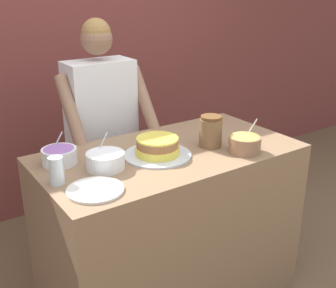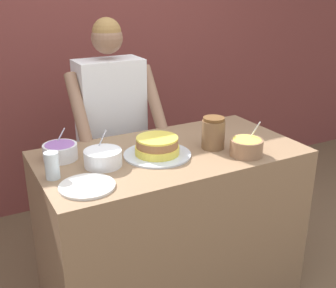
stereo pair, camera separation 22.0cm
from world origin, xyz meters
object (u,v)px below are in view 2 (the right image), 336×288
frosting_bowl_purple (60,151)px  cake (157,148)px  frosting_bowl_white (103,157)px  drinking_glass (52,166)px  stoneware_jar (213,133)px  frosting_bowl_yellow (246,147)px  ceramic_plate (87,186)px  person_baker (112,121)px

frosting_bowl_purple → cake: bearing=-22.5°
frosting_bowl_purple → frosting_bowl_white: frosting_bowl_white is taller
drinking_glass → stoneware_jar: size_ratio=0.74×
cake → frosting_bowl_white: size_ratio=1.90×
frosting_bowl_yellow → ceramic_plate: frosting_bowl_yellow is taller
frosting_bowl_white → ceramic_plate: bearing=-127.3°
frosting_bowl_yellow → stoneware_jar: size_ratio=1.00×
person_baker → cake: (0.01, -0.63, 0.03)m
ceramic_plate → stoneware_jar: 0.78m
person_baker → frosting_bowl_purple: (-0.45, -0.44, 0.04)m
stoneware_jar → drinking_glass: bearing=178.1°
frosting_bowl_yellow → frosting_bowl_purple: bearing=155.0°
cake → frosting_bowl_yellow: size_ratio=2.03×
frosting_bowl_yellow → stoneware_jar: (-0.10, 0.17, 0.04)m
cake → ceramic_plate: size_ratio=1.41×
cake → frosting_bowl_purple: (-0.46, 0.19, 0.00)m
frosting_bowl_yellow → frosting_bowl_white: frosting_bowl_yellow is taller
frosting_bowl_purple → drinking_glass: size_ratio=1.36×
person_baker → stoneware_jar: size_ratio=9.15×
drinking_glass → stoneware_jar: bearing=-1.9°
frosting_bowl_yellow → frosting_bowl_white: (-0.71, 0.23, -0.00)m
cake → drinking_glass: (-0.55, -0.02, 0.02)m
frosting_bowl_purple → frosting_bowl_white: 0.25m
frosting_bowl_yellow → ceramic_plate: 0.86m
frosting_bowl_yellow → stoneware_jar: same height
frosting_bowl_purple → frosting_bowl_white: (0.16, -0.18, 0.00)m
frosting_bowl_white → ceramic_plate: size_ratio=0.75×
stoneware_jar → frosting_bowl_white: bearing=174.8°
frosting_bowl_yellow → stoneware_jar: 0.20m
frosting_bowl_white → stoneware_jar: 0.62m
person_baker → frosting_bowl_white: (-0.29, -0.63, 0.04)m
frosting_bowl_purple → drinking_glass: frosting_bowl_purple is taller
ceramic_plate → drinking_glass: bearing=123.4°
ceramic_plate → cake: bearing=22.6°
frosting_bowl_yellow → stoneware_jar: bearing=119.6°
frosting_bowl_white → stoneware_jar: (0.61, -0.06, 0.04)m
cake → frosting_bowl_yellow: (0.41, -0.22, 0.00)m
frosting_bowl_yellow → frosting_bowl_purple: size_ratio=1.00×
person_baker → frosting_bowl_white: bearing=-114.5°
person_baker → stoneware_jar: person_baker is taller
drinking_glass → cake: bearing=2.0°
frosting_bowl_white → drinking_glass: 0.26m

